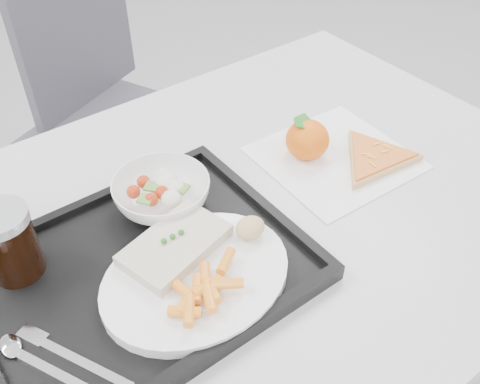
{
  "coord_description": "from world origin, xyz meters",
  "views": [
    {
      "loc": [
        -0.34,
        -0.19,
        1.35
      ],
      "look_at": [
        0.05,
        0.32,
        0.77
      ],
      "focal_mm": 40.0,
      "sensor_mm": 36.0,
      "label": 1
    }
  ],
  "objects_px": {
    "salad_bowl": "(162,193)",
    "tangerine": "(307,140)",
    "cola_glass": "(9,242)",
    "tray": "(142,273)",
    "pizza_slice": "(375,157)",
    "chair": "(103,93)",
    "dinner_plate": "(196,278)",
    "table": "(225,248)"
  },
  "relations": [
    {
      "from": "tray",
      "to": "pizza_slice",
      "type": "height_order",
      "value": "tray"
    },
    {
      "from": "chair",
      "to": "tray",
      "type": "xyz_separation_m",
      "value": [
        -0.31,
        -0.82,
        0.22
      ]
    },
    {
      "from": "salad_bowl",
      "to": "cola_glass",
      "type": "relative_size",
      "value": 1.41
    },
    {
      "from": "tray",
      "to": "salad_bowl",
      "type": "relative_size",
      "value": 2.96
    },
    {
      "from": "table",
      "to": "cola_glass",
      "type": "height_order",
      "value": "cola_glass"
    },
    {
      "from": "tray",
      "to": "salad_bowl",
      "type": "bearing_deg",
      "value": 45.84
    },
    {
      "from": "dinner_plate",
      "to": "tray",
      "type": "bearing_deg",
      "value": 127.58
    },
    {
      "from": "cola_glass",
      "to": "table",
      "type": "bearing_deg",
      "value": -15.38
    },
    {
      "from": "pizza_slice",
      "to": "cola_glass",
      "type": "bearing_deg",
      "value": 168.19
    },
    {
      "from": "chair",
      "to": "tray",
      "type": "height_order",
      "value": "chair"
    },
    {
      "from": "chair",
      "to": "dinner_plate",
      "type": "xyz_separation_m",
      "value": [
        -0.25,
        -0.89,
        0.24
      ]
    },
    {
      "from": "tray",
      "to": "salad_bowl",
      "type": "height_order",
      "value": "salad_bowl"
    },
    {
      "from": "cola_glass",
      "to": "pizza_slice",
      "type": "bearing_deg",
      "value": -11.81
    },
    {
      "from": "tray",
      "to": "chair",
      "type": "bearing_deg",
      "value": 69.69
    },
    {
      "from": "chair",
      "to": "table",
      "type": "bearing_deg",
      "value": -100.27
    },
    {
      "from": "tray",
      "to": "salad_bowl",
      "type": "distance_m",
      "value": 0.14
    },
    {
      "from": "table",
      "to": "chair",
      "type": "relative_size",
      "value": 1.29
    },
    {
      "from": "dinner_plate",
      "to": "salad_bowl",
      "type": "xyz_separation_m",
      "value": [
        0.04,
        0.16,
        0.01
      ]
    },
    {
      "from": "tray",
      "to": "dinner_plate",
      "type": "bearing_deg",
      "value": -52.42
    },
    {
      "from": "chair",
      "to": "dinner_plate",
      "type": "bearing_deg",
      "value": -105.99
    },
    {
      "from": "dinner_plate",
      "to": "salad_bowl",
      "type": "relative_size",
      "value": 1.78
    },
    {
      "from": "dinner_plate",
      "to": "tangerine",
      "type": "height_order",
      "value": "tangerine"
    },
    {
      "from": "dinner_plate",
      "to": "cola_glass",
      "type": "xyz_separation_m",
      "value": [
        -0.19,
        0.17,
        0.05
      ]
    },
    {
      "from": "table",
      "to": "chair",
      "type": "height_order",
      "value": "chair"
    },
    {
      "from": "tray",
      "to": "dinner_plate",
      "type": "xyz_separation_m",
      "value": [
        0.05,
        -0.07,
        0.02
      ]
    },
    {
      "from": "table",
      "to": "pizza_slice",
      "type": "xyz_separation_m",
      "value": [
        0.3,
        -0.04,
        0.08
      ]
    },
    {
      "from": "salad_bowl",
      "to": "pizza_slice",
      "type": "xyz_separation_m",
      "value": [
        0.36,
        -0.12,
        -0.03
      ]
    },
    {
      "from": "cola_glass",
      "to": "pizza_slice",
      "type": "xyz_separation_m",
      "value": [
        0.59,
        -0.12,
        -0.06
      ]
    },
    {
      "from": "salad_bowl",
      "to": "tangerine",
      "type": "xyz_separation_m",
      "value": [
        0.28,
        -0.03,
        -0.0
      ]
    },
    {
      "from": "table",
      "to": "tray",
      "type": "relative_size",
      "value": 2.67
    },
    {
      "from": "dinner_plate",
      "to": "salad_bowl",
      "type": "height_order",
      "value": "salad_bowl"
    },
    {
      "from": "cola_glass",
      "to": "salad_bowl",
      "type": "bearing_deg",
      "value": -1.55
    },
    {
      "from": "tangerine",
      "to": "tray",
      "type": "bearing_deg",
      "value": -169.81
    },
    {
      "from": "chair",
      "to": "dinner_plate",
      "type": "height_order",
      "value": "chair"
    },
    {
      "from": "dinner_plate",
      "to": "cola_glass",
      "type": "height_order",
      "value": "cola_glass"
    },
    {
      "from": "table",
      "to": "dinner_plate",
      "type": "relative_size",
      "value": 4.44
    },
    {
      "from": "salad_bowl",
      "to": "chair",
      "type": "bearing_deg",
      "value": 73.85
    },
    {
      "from": "salad_bowl",
      "to": "tangerine",
      "type": "bearing_deg",
      "value": -6.11
    },
    {
      "from": "cola_glass",
      "to": "pizza_slice",
      "type": "distance_m",
      "value": 0.61
    },
    {
      "from": "table",
      "to": "tangerine",
      "type": "bearing_deg",
      "value": 11.76
    },
    {
      "from": "cola_glass",
      "to": "tangerine",
      "type": "distance_m",
      "value": 0.51
    },
    {
      "from": "chair",
      "to": "tangerine",
      "type": "distance_m",
      "value": 0.8
    }
  ]
}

